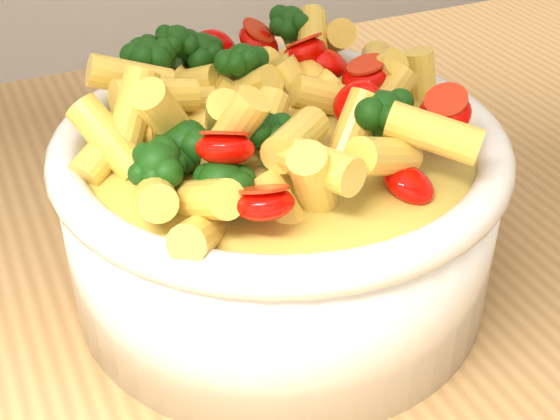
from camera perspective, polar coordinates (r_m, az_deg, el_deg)
name	(u,v)px	position (r m, az deg, el deg)	size (l,w,h in m)	color
table	(356,378)	(0.59, 5.61, -12.14)	(1.20, 0.80, 0.90)	#B0824B
serving_bowl	(280,208)	(0.48, 0.00, 0.14)	(0.27, 0.27, 0.11)	white
pasta_salad	(280,103)	(0.44, 0.00, 7.82)	(0.21, 0.21, 0.05)	#FFD850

